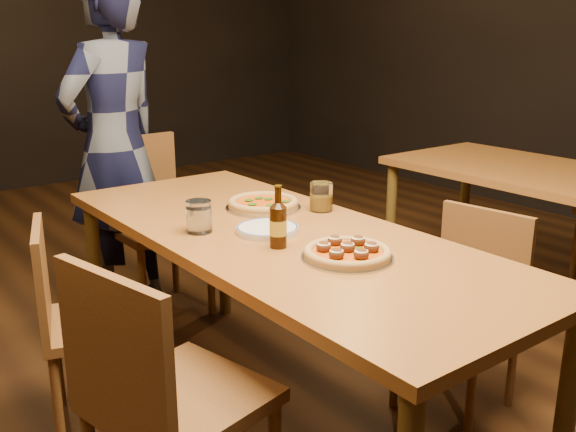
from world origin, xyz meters
TOP-DOWN VIEW (x-y plane):
  - ground at (0.00, 0.00)m, footprint 9.00×9.00m
  - table_main at (0.00, 0.00)m, footprint 0.80×2.00m
  - chair_main_nw at (-0.58, -0.32)m, footprint 0.51×0.51m
  - chair_main_sw at (-0.54, 0.38)m, footprint 0.49×0.49m
  - chair_main_e at (0.59, -0.35)m, footprint 0.43×0.43m
  - chair_end at (0.08, 1.16)m, footprint 0.46×0.46m
  - pizza_meatball at (0.01, -0.35)m, footprint 0.29×0.29m
  - pizza_margherita at (0.14, 0.29)m, footprint 0.30×0.30m
  - plate_stack at (-0.04, 0.02)m, footprint 0.22×0.22m
  - beer_bottle at (-0.10, -0.13)m, footprint 0.06×0.06m
  - water_glass at (-0.23, 0.17)m, footprint 0.09×0.09m
  - amber_glass at (0.30, 0.13)m, footprint 0.09×0.09m
  - diner at (-0.05, 1.31)m, footprint 0.74×0.62m

SIDE VIEW (x-z plane):
  - ground at x=0.00m, z-range 0.00..0.00m
  - chair_main_e at x=0.59m, z-range 0.00..0.81m
  - chair_main_sw at x=-0.54m, z-range 0.00..0.83m
  - chair_main_nw at x=-0.58m, z-range 0.00..0.92m
  - chair_end at x=0.08m, z-range 0.00..0.96m
  - table_main at x=0.00m, z-range 0.30..1.05m
  - plate_stack at x=-0.04m, z-range 0.75..0.77m
  - pizza_margherita at x=0.14m, z-range 0.75..0.79m
  - pizza_meatball at x=0.01m, z-range 0.74..0.80m
  - amber_glass at x=0.30m, z-range 0.75..0.86m
  - water_glass at x=-0.23m, z-range 0.75..0.86m
  - beer_bottle at x=-0.10m, z-range 0.72..0.93m
  - diner at x=-0.05m, z-range 0.00..1.75m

